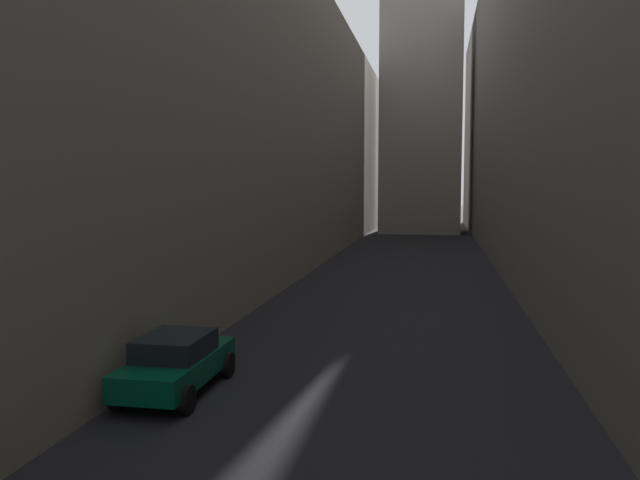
# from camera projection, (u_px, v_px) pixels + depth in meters

# --- Properties ---
(ground_plane) EXTENTS (264.00, 264.00, 0.00)m
(ground_plane) POSITION_uv_depth(u_px,v_px,m) (402.00, 277.00, 35.95)
(ground_plane) COLOR black
(building_block_left) EXTENTS (10.48, 108.00, 18.31)m
(building_block_left) POSITION_uv_depth(u_px,v_px,m) (230.00, 121.00, 39.08)
(building_block_left) COLOR gray
(building_block_left) RESTS_ON ground
(building_block_right) EXTENTS (10.79, 108.00, 23.37)m
(building_block_right) POSITION_uv_depth(u_px,v_px,m) (605.00, 67.00, 34.93)
(building_block_right) COLOR slate
(building_block_right) RESTS_ON ground
(parked_car_left_far) EXTENTS (1.90, 4.18, 1.48)m
(parked_car_left_far) POSITION_uv_depth(u_px,v_px,m) (176.00, 362.00, 15.77)
(parked_car_left_far) COLOR #05472D
(parked_car_left_far) RESTS_ON ground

